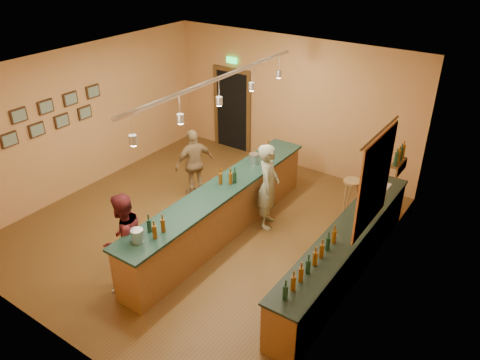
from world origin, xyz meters
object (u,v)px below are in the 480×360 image
Objects in this scene: tasting_bar at (221,208)px; customer_b at (194,163)px; back_counter at (344,253)px; bartender at (268,186)px; customer_a at (124,239)px; bar_stool at (352,187)px.

customer_b is (-1.42, 0.92, 0.18)m from tasting_bar.
customer_b reaches higher than back_counter.
customer_a is at bearing 133.28° from bartender.
tasting_bar is 6.77× the size of bar_stool.
customer_a is at bearing -118.76° from bar_stool.
bartender is at bearing 157.43° from customer_a.
bartender reaches higher than bar_stool.
customer_b is (-3.88, 0.74, 0.30)m from back_counter.
bar_stool is (1.74, 2.20, 0.00)m from tasting_bar.
bartender is 1.13× the size of customer_b.
customer_a is at bearing 39.25° from customer_b.
customer_b is at bearing 61.51° from bartender.
customer_a reaches higher than tasting_bar.
back_counter is 2.56× the size of bartender.
customer_b is (-0.87, 2.88, -0.04)m from customer_a.
back_counter is 2.47m from tasting_bar.
tasting_bar reaches higher than back_counter.
customer_a is at bearing -105.63° from tasting_bar.
back_counter is at bearing 4.21° from tasting_bar.
tasting_bar is 3.26× the size of customer_b.
bar_stool is at bearing -65.12° from bartender.
bar_stool is (2.28, 4.16, -0.21)m from customer_a.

